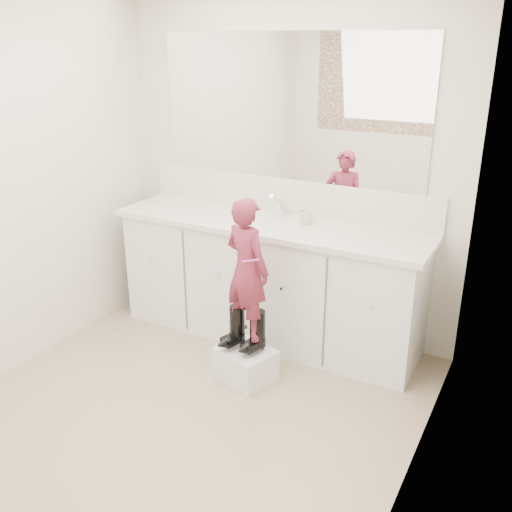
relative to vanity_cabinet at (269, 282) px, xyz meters
The scene contains 15 objects.
floor 1.30m from the vanity_cabinet, 90.00° to the right, with size 3.00×3.00×0.00m, color #8A725A.
wall_back 0.82m from the vanity_cabinet, 90.00° to the left, with size 2.60×2.60×0.00m, color beige.
wall_right 1.95m from the vanity_cabinet, 43.30° to the right, with size 3.00×3.00×0.00m, color beige.
vanity_cabinet is the anchor object (origin of this frame).
countertop 0.45m from the vanity_cabinet, 90.00° to the right, with size 2.28×0.58×0.04m, color beige.
backsplash 0.64m from the vanity_cabinet, 90.00° to the left, with size 2.28×0.03×0.25m, color beige.
mirror 1.24m from the vanity_cabinet, 90.00° to the left, with size 2.00×0.02×1.00m, color white.
faucet 0.54m from the vanity_cabinet, 90.00° to the left, with size 0.08×0.08×0.10m, color silver.
cup 0.57m from the vanity_cabinet, 17.46° to the left, with size 0.10×0.10×0.09m, color beige.
soap_bottle 0.60m from the vanity_cabinet, 169.12° to the right, with size 0.09×0.09×0.19m, color beige.
step_stool 0.70m from the vanity_cabinet, 76.37° to the right, with size 0.34×0.28×0.22m, color silver.
boot_left 0.59m from the vanity_cabinet, 83.03° to the right, with size 0.10×0.19×0.28m, color black, non-canonical shape.
boot_right 0.63m from the vanity_cabinet, 69.24° to the right, with size 0.10×0.19×0.28m, color black, non-canonical shape.
toddler 0.69m from the vanity_cabinet, 75.93° to the right, with size 0.33×0.22×0.91m, color #B43752.
toothbrush 0.83m from the vanity_cabinet, 71.95° to the right, with size 0.01×0.01×0.14m, color #E258A8.
Camera 1 is at (1.73, -2.17, 2.09)m, focal length 40.00 mm.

